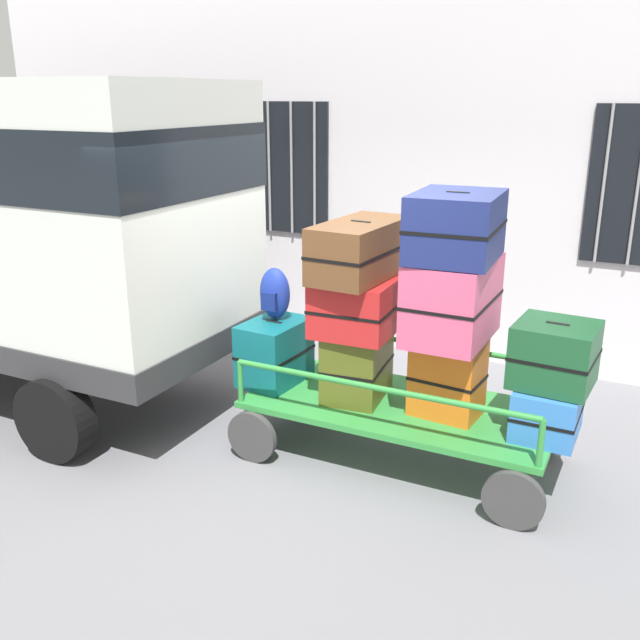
# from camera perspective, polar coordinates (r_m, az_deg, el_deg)

# --- Properties ---
(ground_plane) EXTENTS (40.00, 40.00, 0.00)m
(ground_plane) POSITION_cam_1_polar(r_m,az_deg,el_deg) (6.04, 0.47, -10.08)
(ground_plane) COLOR slate
(building_wall) EXTENTS (12.00, 0.38, 5.00)m
(building_wall) POSITION_cam_1_polar(r_m,az_deg,el_deg) (7.84, 9.44, 15.23)
(building_wall) COLOR silver
(building_wall) RESTS_ON ground
(luggage_cart) EXTENTS (2.50, 1.22, 0.48)m
(luggage_cart) POSITION_cam_1_polar(r_m,az_deg,el_deg) (5.71, 6.49, -7.53)
(luggage_cart) COLOR #2D8438
(luggage_cart) RESTS_ON ground
(cart_railing) EXTENTS (2.38, 1.09, 0.36)m
(cart_railing) POSITION_cam_1_polar(r_m,az_deg,el_deg) (5.55, 6.63, -3.95)
(cart_railing) COLOR #2D8438
(cart_railing) RESTS_ON luggage_cart
(suitcase_left_bottom) EXTENTS (0.48, 0.65, 0.54)m
(suitcase_left_bottom) POSITION_cam_1_polar(r_m,az_deg,el_deg) (5.98, -3.71, -2.59)
(suitcase_left_bottom) COLOR #0F5960
(suitcase_left_bottom) RESTS_ON luggage_cart
(suitcase_midleft_bottom) EXTENTS (0.51, 0.66, 0.56)m
(suitcase_midleft_bottom) POSITION_cam_1_polar(r_m,az_deg,el_deg) (5.69, 3.04, -3.59)
(suitcase_midleft_bottom) COLOR #4C5119
(suitcase_midleft_bottom) RESTS_ON luggage_cart
(suitcase_midleft_middle) EXTENTS (0.63, 0.76, 0.44)m
(suitcase_midleft_middle) POSITION_cam_1_polar(r_m,az_deg,el_deg) (5.53, 3.18, 1.28)
(suitcase_midleft_middle) COLOR #B21E1E
(suitcase_midleft_middle) RESTS_ON suitcase_midleft_bottom
(suitcase_midleft_top) EXTENTS (0.54, 1.00, 0.44)m
(suitcase_midleft_top) POSITION_cam_1_polar(r_m,az_deg,el_deg) (5.43, 3.30, 5.75)
(suitcase_midleft_top) COLOR brown
(suitcase_midleft_top) RESTS_ON suitcase_midleft_middle
(suitcase_center_bottom) EXTENTS (0.55, 0.43, 0.62)m
(suitcase_center_bottom) POSITION_cam_1_polar(r_m,az_deg,el_deg) (5.44, 10.32, -4.57)
(suitcase_center_bottom) COLOR orange
(suitcase_center_bottom) RESTS_ON luggage_cart
(suitcase_center_middle) EXTENTS (0.57, 0.84, 0.61)m
(suitcase_center_middle) POSITION_cam_1_polar(r_m,az_deg,el_deg) (5.24, 10.71, 1.67)
(suitcase_center_middle) COLOR #CC4C72
(suitcase_center_middle) RESTS_ON suitcase_center_bottom
(suitcase_center_top) EXTENTS (0.64, 0.81, 0.48)m
(suitcase_center_top) POSITION_cam_1_polar(r_m,az_deg,el_deg) (5.10, 10.99, 7.51)
(suitcase_center_top) COLOR navy
(suitcase_center_top) RESTS_ON suitcase_center_middle
(suitcase_midright_bottom) EXTENTS (0.46, 0.57, 0.37)m
(suitcase_midright_bottom) POSITION_cam_1_polar(r_m,az_deg,el_deg) (5.35, 18.01, -7.04)
(suitcase_midright_bottom) COLOR #3372C6
(suitcase_midright_bottom) RESTS_ON luggage_cart
(suitcase_midright_middle) EXTENTS (0.59, 0.58, 0.46)m
(suitcase_midright_middle) POSITION_cam_1_polar(r_m,az_deg,el_deg) (5.24, 18.53, -2.66)
(suitcase_midright_middle) COLOR #194C28
(suitcase_midright_middle) RESTS_ON suitcase_midright_bottom
(backpack) EXTENTS (0.27, 0.22, 0.44)m
(backpack) POSITION_cam_1_polar(r_m,az_deg,el_deg) (5.90, -3.71, 2.15)
(backpack) COLOR navy
(backpack) RESTS_ON suitcase_left_bottom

